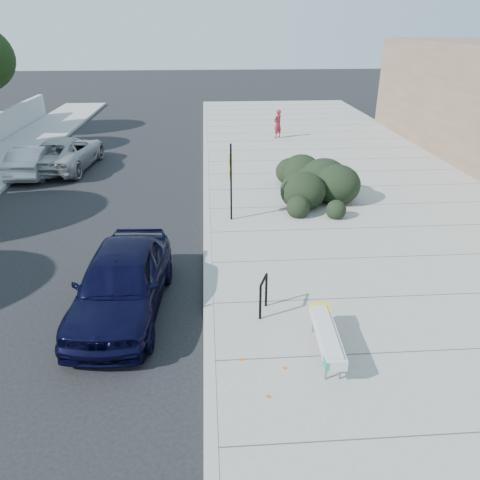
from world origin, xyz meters
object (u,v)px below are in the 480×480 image
(sign_post, at_px, (231,177))
(wagon_silver, at_px, (34,160))
(bike_rack, at_px, (263,292))
(sedan_navy, at_px, (122,281))
(bench, at_px, (327,334))
(suv_silver, at_px, (66,153))
(pedestrian, at_px, (278,124))

(sign_post, xyz_separation_m, wagon_silver, (-8.10, 6.06, -0.92))
(bike_rack, height_order, sedan_navy, sedan_navy)
(sign_post, bearing_deg, bench, -72.31)
(sign_post, distance_m, suv_silver, 9.90)
(bench, bearing_deg, sign_post, 104.83)
(bike_rack, bearing_deg, wagon_silver, 147.31)
(sign_post, bearing_deg, sedan_navy, -112.72)
(bench, distance_m, bike_rack, 1.82)
(sign_post, relative_size, wagon_silver, 0.64)
(bike_rack, height_order, sign_post, sign_post)
(sedan_navy, xyz_separation_m, pedestrian, (5.88, 16.59, 0.15))
(pedestrian, bearing_deg, sedan_navy, 28.84)
(bike_rack, distance_m, suv_silver, 14.43)
(bike_rack, xyz_separation_m, sedan_navy, (-3.10, 0.51, 0.11))
(pedestrian, bearing_deg, wagon_silver, -15.26)
(sedan_navy, bearing_deg, bench, -21.95)
(bike_rack, distance_m, sedan_navy, 3.14)
(pedestrian, bearing_deg, suv_silver, -16.83)
(wagon_silver, xyz_separation_m, suv_silver, (1.09, 0.89, 0.06))
(bench, xyz_separation_m, pedestrian, (1.75, 18.59, 0.31))
(bike_rack, bearing_deg, pedestrian, 101.50)
(sign_post, distance_m, pedestrian, 12.11)
(sign_post, distance_m, wagon_silver, 10.16)
(wagon_silver, height_order, suv_silver, suv_silver)
(bench, height_order, sedan_navy, sedan_navy)
(bench, relative_size, suv_silver, 0.38)
(bench, height_order, bike_rack, bike_rack)
(sign_post, xyz_separation_m, suv_silver, (-7.01, 6.95, -0.86))
(sedan_navy, distance_m, pedestrian, 17.60)
(bike_rack, xyz_separation_m, suv_silver, (-7.43, 12.37, 0.04))
(suv_silver, bearing_deg, sedan_navy, 115.50)
(bike_rack, distance_m, sign_post, 5.52)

